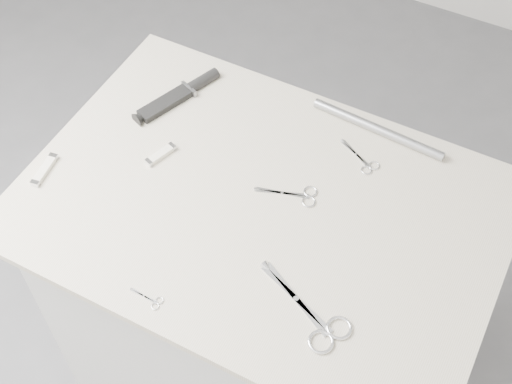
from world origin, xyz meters
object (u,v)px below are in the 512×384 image
at_px(tiny_scissors, 150,300).
at_px(metal_rail, 378,129).
at_px(pocket_knife_b, 161,155).
at_px(sheathed_knife, 183,93).
at_px(plinth, 260,311).
at_px(embroidery_scissors_a, 298,195).
at_px(embroidery_scissors_b, 364,162).
at_px(pocket_knife_a, 44,170).
at_px(large_shears, 318,322).

bearing_deg(tiny_scissors, metal_rail, 71.99).
bearing_deg(pocket_knife_b, metal_rail, -35.55).
bearing_deg(sheathed_knife, pocket_knife_b, -142.49).
distance_m(tiny_scissors, pocket_knife_b, 0.36).
height_order(plinth, metal_rail, metal_rail).
bearing_deg(pocket_knife_b, embroidery_scissors_a, -63.96).
xyz_separation_m(embroidery_scissors_b, tiny_scissors, (-0.23, -0.50, -0.00)).
distance_m(pocket_knife_a, pocket_knife_b, 0.25).
height_order(large_shears, pocket_knife_a, pocket_knife_a).
height_order(large_shears, pocket_knife_b, pocket_knife_b).
bearing_deg(plinth, metal_rail, 65.38).
distance_m(embroidery_scissors_a, embroidery_scissors_b, 0.17).
xyz_separation_m(plinth, embroidery_scissors_b, (0.15, 0.21, 0.47)).
relative_size(embroidery_scissors_a, pocket_knife_a, 1.44).
bearing_deg(pocket_knife_b, large_shears, -95.16).
height_order(sheathed_knife, metal_rail, sheathed_knife).
height_order(pocket_knife_b, metal_rail, metal_rail).
xyz_separation_m(large_shears, metal_rail, (-0.08, 0.50, 0.01)).
relative_size(tiny_scissors, pocket_knife_b, 0.90).
bearing_deg(embroidery_scissors_a, embroidery_scissors_b, 42.20).
bearing_deg(pocket_knife_b, tiny_scissors, -132.52).
relative_size(large_shears, sheathed_knife, 0.97).
distance_m(large_shears, embroidery_scissors_a, 0.30).
bearing_deg(embroidery_scissors_a, large_shears, -74.97).
distance_m(plinth, large_shears, 0.55).
distance_m(large_shears, tiny_scissors, 0.32).
xyz_separation_m(embroidery_scissors_a, sheathed_knife, (-0.37, 0.14, 0.01)).
xyz_separation_m(plinth, pocket_knife_a, (-0.46, -0.14, 0.48)).
xyz_separation_m(embroidery_scissors_b, sheathed_knife, (-0.46, -0.01, 0.01)).
distance_m(embroidery_scissors_a, metal_rail, 0.26).
bearing_deg(metal_rail, embroidery_scissors_a, -108.28).
bearing_deg(pocket_knife_a, sheathed_knife, -31.45).
bearing_deg(embroidery_scissors_b, embroidery_scissors_a, -92.99).
xyz_separation_m(embroidery_scissors_a, tiny_scissors, (-0.14, -0.35, -0.00)).
bearing_deg(sheathed_knife, plinth, -101.73).
relative_size(plinth, pocket_knife_b, 11.69).
distance_m(pocket_knife_b, metal_rail, 0.49).
xyz_separation_m(large_shears, sheathed_knife, (-0.53, 0.39, 0.01)).
bearing_deg(plinth, large_shears, -41.47).
distance_m(plinth, metal_rail, 0.59).
bearing_deg(pocket_knife_a, large_shears, -102.80).
relative_size(large_shears, pocket_knife_b, 2.78).
bearing_deg(embroidery_scissors_a, tiny_scissors, -129.40).
height_order(plinth, pocket_knife_b, pocket_knife_b).
bearing_deg(pocket_knife_a, metal_rail, -61.67).
bearing_deg(embroidery_scissors_b, tiny_scissors, -87.21).
xyz_separation_m(sheathed_knife, pocket_knife_a, (-0.15, -0.34, -0.00)).
height_order(embroidery_scissors_b, pocket_knife_a, pocket_knife_a).
xyz_separation_m(embroidery_scissors_a, embroidery_scissors_b, (0.09, 0.15, -0.00)).
xyz_separation_m(large_shears, pocket_knife_b, (-0.47, 0.21, 0.00)).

